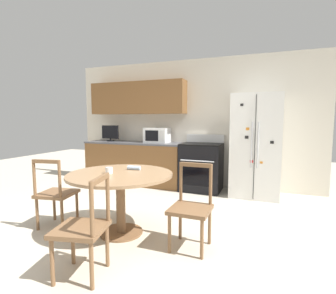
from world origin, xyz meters
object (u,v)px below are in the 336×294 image
Objects in this scene: countertop_tv at (110,133)px; dining_chair_near at (84,229)px; oven_range at (201,166)px; dining_chair_left at (56,194)px; candle_glass at (109,171)px; refrigerator at (256,146)px; microwave at (157,135)px; dining_chair_right at (191,208)px.

countertop_tv reaches higher than dining_chair_near.
dining_chair_left is at bearing -118.67° from oven_range.
countertop_tv is 3.71m from dining_chair_near.
dining_chair_left reaches higher than candle_glass.
microwave is (-1.96, 0.09, 0.14)m from refrigerator.
refrigerator reaches higher than oven_range.
candle_glass is at bearing 2.73° from dining_chair_right.
microwave is 0.54× the size of dining_chair_left.
oven_range reaches higher than dining_chair_right.
dining_chair_right is at bearing 2.10° from candle_glass.
refrigerator is at bearing -1.70° from oven_range.
dining_chair_right is 1.12m from dining_chair_near.
oven_range is 2.17m from countertop_tv.
countertop_tv is at bearing -41.91° from dining_chair_right.
dining_chair_near is (-1.27, -3.13, -0.48)m from refrigerator.
countertop_tv is (-2.08, 0.02, 0.62)m from oven_range.
dining_chair_right and dining_chair_near have the same top height.
oven_range is 1.20× the size of dining_chair_right.
dining_chair_right reaches higher than candle_glass.
dining_chair_left and dining_chair_near have the same top height.
dining_chair_right is at bearing -103.37° from refrigerator.
microwave is 2.57m from dining_chair_left.
refrigerator is 3.41m from dining_chair_near.
candle_glass is (-0.55, -2.35, 0.31)m from oven_range.
dining_chair_near is at bearing -95.03° from oven_range.
oven_range is 2.75m from dining_chair_left.
countertop_tv is (-3.08, 0.05, 0.17)m from refrigerator.
countertop_tv reaches higher than dining_chair_left.
microwave is at bearing 2.12° from countertop_tv.
candle_glass is at bearing -80.15° from microwave.
oven_range is 3.17m from dining_chair_near.
oven_range is at bearing -17.97° from dining_chair_near.
microwave is at bearing -58.43° from dining_chair_right.
candle_glass is at bearing 5.49° from dining_chair_near.
dining_chair_left is at bearing -134.18° from refrigerator.
countertop_tv is 0.44× the size of dining_chair_near.
dining_chair_right is at bearing -78.90° from oven_range.
candle_glass is (-1.54, -2.32, -0.14)m from refrigerator.
refrigerator is 3.35m from dining_chair_left.
oven_range is 2.71× the size of countertop_tv.
oven_range reaches higher than candle_glass.
dining_chair_right is (2.53, -2.33, -0.65)m from countertop_tv.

